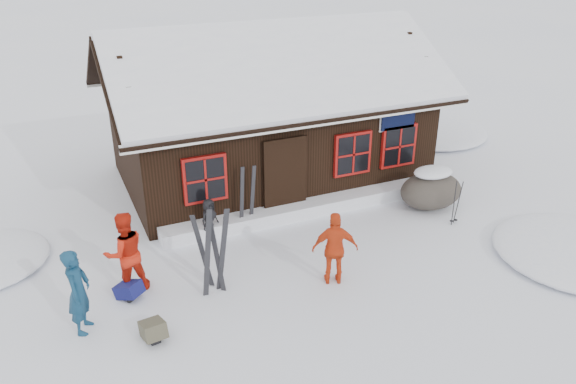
% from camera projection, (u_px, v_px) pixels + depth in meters
% --- Properties ---
extents(ground, '(120.00, 120.00, 0.00)m').
position_uv_depth(ground, '(292.00, 271.00, 11.85)').
color(ground, white).
rests_on(ground, ground).
extents(mountain_hut, '(8.90, 6.09, 4.42)m').
position_uv_depth(mountain_hut, '(268.00, 123.00, 15.85)').
color(mountain_hut, black).
rests_on(mountain_hut, ground).
extents(snow_drift, '(7.60, 0.60, 0.35)m').
position_uv_depth(snow_drift, '(309.00, 207.00, 14.19)').
color(snow_drift, white).
rests_on(snow_drift, ground).
extents(snow_mounds, '(20.60, 13.20, 0.48)m').
position_uv_depth(snow_mounds, '(322.00, 219.00, 14.00)').
color(snow_mounds, white).
rests_on(snow_mounds, ground).
extents(skier_teal, '(0.59, 0.70, 1.64)m').
position_uv_depth(skier_teal, '(78.00, 291.00, 9.79)').
color(skier_teal, navy).
rests_on(skier_teal, ground).
extents(skier_orange_left, '(0.91, 0.75, 1.71)m').
position_uv_depth(skier_orange_left, '(125.00, 253.00, 10.90)').
color(skier_orange_left, red).
rests_on(skier_orange_left, ground).
extents(skier_orange_right, '(1.00, 0.70, 1.57)m').
position_uv_depth(skier_orange_right, '(335.00, 249.00, 11.17)').
color(skier_orange_right, red).
rests_on(skier_orange_right, ground).
extents(skier_crouched, '(0.58, 0.52, 1.00)m').
position_uv_depth(skier_crouched, '(209.00, 219.00, 12.93)').
color(skier_crouched, black).
rests_on(skier_crouched, ground).
extents(boulder, '(1.67, 1.26, 0.98)m').
position_uv_depth(boulder, '(431.00, 189.00, 14.39)').
color(boulder, '#48423A').
rests_on(boulder, ground).
extents(ski_pair_left, '(0.63, 0.14, 1.86)m').
position_uv_depth(ski_pair_left, '(215.00, 253.00, 10.85)').
color(ski_pair_left, black).
rests_on(ski_pair_left, ground).
extents(ski_pair_mid, '(0.54, 0.38, 1.70)m').
position_uv_depth(ski_pair_mid, '(209.00, 253.00, 10.99)').
color(ski_pair_mid, black).
rests_on(ski_pair_mid, ground).
extents(ski_pair_right, '(0.48, 0.10, 1.65)m').
position_uv_depth(ski_pair_right, '(247.00, 199.00, 13.27)').
color(ski_pair_right, black).
rests_on(ski_pair_right, ground).
extents(ski_poles, '(0.21, 0.10, 1.17)m').
position_uv_depth(ski_poles, '(456.00, 203.00, 13.55)').
color(ski_poles, black).
rests_on(ski_poles, ground).
extents(backpack_blue, '(0.59, 0.61, 0.26)m').
position_uv_depth(backpack_blue, '(129.00, 292.00, 10.94)').
color(backpack_blue, '#141656').
rests_on(backpack_blue, ground).
extents(backpack_olive, '(0.44, 0.56, 0.28)m').
position_uv_depth(backpack_olive, '(153.00, 333.00, 9.84)').
color(backpack_olive, '#4B4735').
rests_on(backpack_olive, ground).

